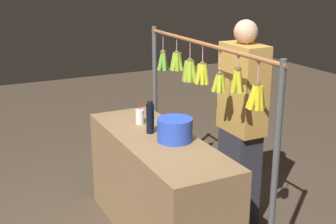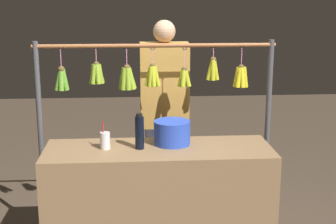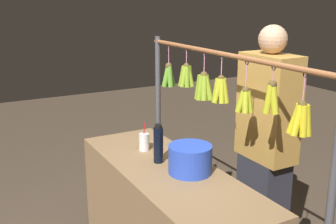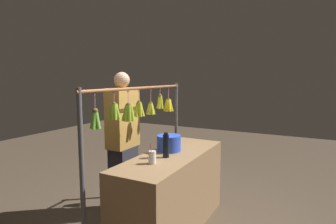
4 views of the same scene
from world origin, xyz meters
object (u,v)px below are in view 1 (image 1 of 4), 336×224
at_px(drink_cup, 140,117).
at_px(vendor_person, 241,127).
at_px(water_bottle, 150,118).
at_px(blue_bucket, 175,130).

relative_size(drink_cup, vendor_person, 0.12).
bearing_deg(drink_cup, vendor_person, -124.06).
distance_m(water_bottle, vendor_person, 0.77).
bearing_deg(blue_bucket, water_bottle, 20.98).
xyz_separation_m(blue_bucket, drink_cup, (0.50, 0.08, -0.03)).
height_order(water_bottle, drink_cup, water_bottle).
relative_size(water_bottle, drink_cup, 1.30).
xyz_separation_m(water_bottle, drink_cup, (0.25, -0.01, -0.06)).
distance_m(water_bottle, drink_cup, 0.26).
height_order(drink_cup, vendor_person, vendor_person).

